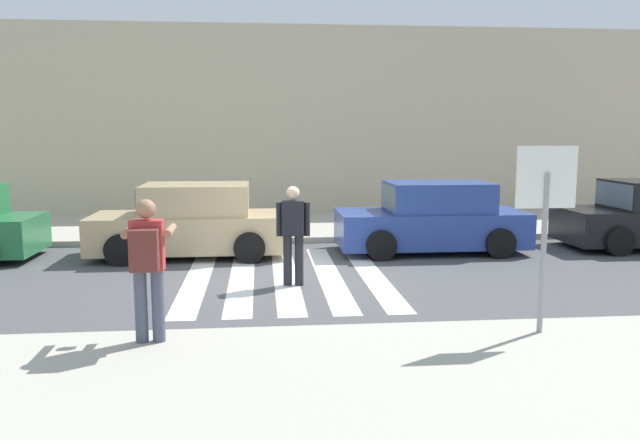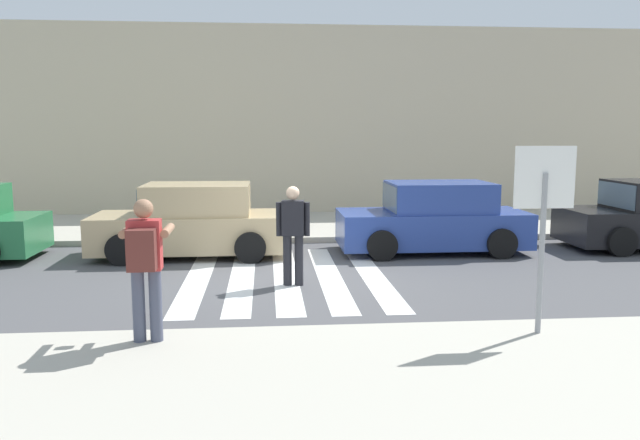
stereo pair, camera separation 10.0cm
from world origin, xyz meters
The scene contains 13 objects.
ground_plane centered at (0.00, 0.00, 0.00)m, with size 120.00×120.00×0.00m, color #4C4C4F.
sidewalk_far centered at (0.00, 6.00, 0.07)m, with size 60.00×4.80×0.14m, color #B2AD9E.
building_facade_far centered at (0.00, 10.40, 2.94)m, with size 56.00×4.00×5.88m, color beige.
crosswalk_stripe_0 centered at (-1.60, 0.20, 0.00)m, with size 0.44×5.20×0.01m, color silver.
crosswalk_stripe_1 centered at (-0.80, 0.20, 0.00)m, with size 0.44×5.20×0.01m, color silver.
crosswalk_stripe_2 centered at (0.00, 0.20, 0.00)m, with size 0.44×5.20×0.01m, color silver.
crosswalk_stripe_3 centered at (0.80, 0.20, 0.00)m, with size 0.44×5.20×0.01m, color silver.
crosswalk_stripe_4 centered at (1.60, 0.20, 0.00)m, with size 0.44×5.20×0.01m, color silver.
stop_sign centered at (3.04, -3.73, 1.83)m, with size 0.76×0.08×2.33m.
photographer_with_backpack centered at (-1.78, -3.67, 1.17)m, with size 0.59×0.85×1.72m.
pedestrian_crossing centered at (0.11, -0.48, 0.97)m, with size 0.58×0.28×1.72m.
parked_car_tan centered at (-1.90, 2.30, 0.73)m, with size 4.10×1.92×1.55m.
parked_car_blue centered at (3.34, 2.30, 0.73)m, with size 4.10×1.92×1.55m.
Camera 1 is at (-0.45, -11.03, 2.65)m, focal length 35.00 mm.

